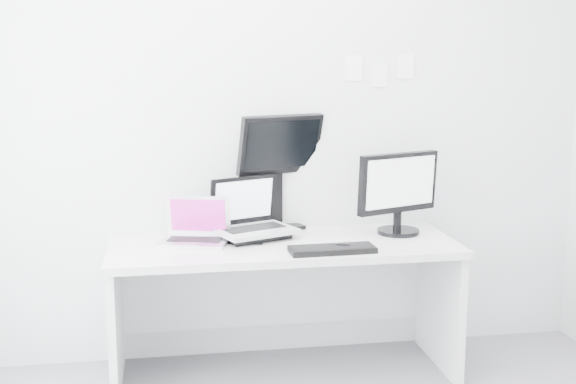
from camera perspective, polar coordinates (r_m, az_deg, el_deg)
name	(u,v)px	position (r m, az deg, el deg)	size (l,w,h in m)	color
back_wall	(273,118)	(4.17, -1.12, 5.64)	(3.60, 3.60, 0.00)	silver
desk	(284,309)	(4.03, -0.33, -8.87)	(1.80, 0.70, 0.73)	silver
macbook	(194,220)	(3.89, -7.13, -2.14)	(0.34, 0.25, 0.25)	silver
speaker	(200,221)	(4.09, -6.71, -2.21)	(0.08, 0.08, 0.16)	black
dell_laptop	(255,208)	(3.97, -2.50, -1.23)	(0.40, 0.31, 0.33)	#B9BCC1
rear_monitor	(279,171)	(4.17, -0.72, 1.63)	(0.49, 0.18, 0.66)	black
samsung_monitor	(399,192)	(4.12, 8.42, -0.01)	(0.50, 0.23, 0.46)	black
keyboard	(332,249)	(3.74, 3.37, -4.36)	(0.43, 0.15, 0.03)	black
mouse	(343,247)	(3.78, 4.20, -4.15)	(0.11, 0.07, 0.04)	black
wall_note_0	(354,68)	(4.24, 4.99, 9.33)	(0.10, 0.00, 0.14)	white
wall_note_1	(380,75)	(4.28, 6.95, 8.77)	(0.09, 0.00, 0.13)	white
wall_note_2	(406,66)	(4.32, 8.89, 9.40)	(0.10, 0.00, 0.14)	white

